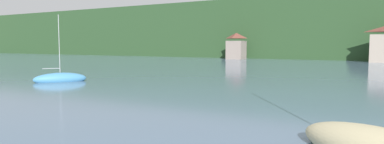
{
  "coord_description": "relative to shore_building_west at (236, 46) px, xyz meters",
  "views": [
    {
      "loc": [
        13.45,
        25.44,
        4.41
      ],
      "look_at": [
        0.0,
        48.87,
        2.21
      ],
      "focal_mm": 31.82,
      "sensor_mm": 36.0,
      "label": 1
    }
  ],
  "objects": [
    {
      "name": "shore_building_west",
      "position": [
        0.0,
        0.0,
        0.0
      ],
      "size": [
        5.05,
        4.96,
        7.83
      ],
      "color": "gray",
      "rests_on": "ground_plane"
    },
    {
      "name": "sailboat_mid_5",
      "position": [
        5.89,
        -68.16,
        -3.45
      ],
      "size": [
        4.63,
        5.84,
        8.29
      ],
      "rotation": [
        0.0,
        0.0,
        0.98
      ],
      "color": "teal",
      "rests_on": "ground_plane"
    }
  ]
}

